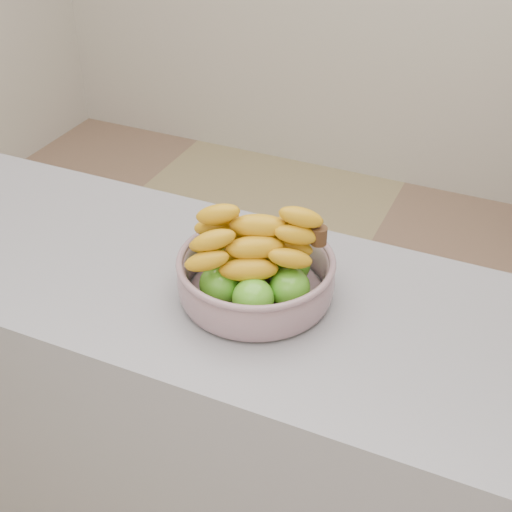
% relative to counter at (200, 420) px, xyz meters
% --- Properties ---
extents(ground, '(4.00, 4.00, 0.00)m').
position_rel_counter_xyz_m(ground, '(0.00, 0.25, -0.45)').
color(ground, tan).
rests_on(ground, ground).
extents(counter, '(2.00, 0.60, 0.90)m').
position_rel_counter_xyz_m(counter, '(0.00, 0.00, 0.00)').
color(counter, gray).
rests_on(counter, ground).
extents(fruit_bowl, '(0.33, 0.33, 0.20)m').
position_rel_counter_xyz_m(fruit_bowl, '(0.16, -0.00, 0.51)').
color(fruit_bowl, '#95A2B3').
rests_on(fruit_bowl, counter).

